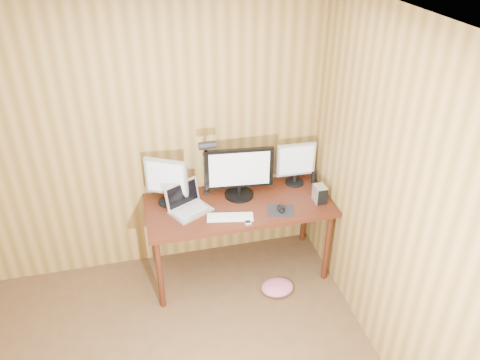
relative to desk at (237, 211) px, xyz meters
name	(u,v)px	position (x,y,z in m)	size (l,w,h in m)	color
room_shell	(129,328)	(-0.93, -1.70, 0.62)	(4.00, 4.00, 4.00)	brown
desk	(237,211)	(0.00, 0.00, 0.00)	(1.60, 0.70, 0.75)	#40190D
monitor_center	(239,172)	(0.04, 0.05, 0.36)	(0.59, 0.26, 0.46)	black
monitor_left	(167,180)	(-0.59, 0.09, 0.35)	(0.34, 0.21, 0.42)	black
monitor_right	(296,163)	(0.58, 0.14, 0.34)	(0.36, 0.17, 0.40)	black
laptop	(187,204)	(-0.44, -0.06, 0.18)	(0.41, 0.38, 0.23)	silver
keyboard	(230,217)	(-0.12, -0.26, 0.13)	(0.40, 0.19, 0.02)	white
mousepad	(281,211)	(0.32, -0.26, 0.12)	(0.22, 0.18, 0.00)	black
mouse	(281,209)	(0.32, -0.26, 0.14)	(0.07, 0.11, 0.04)	black
hard_drive	(320,194)	(0.69, -0.19, 0.20)	(0.09, 0.14, 0.15)	silver
phone	(247,221)	(0.01, -0.35, 0.13)	(0.05, 0.10, 0.01)	silver
speaker	(314,177)	(0.76, 0.11, 0.18)	(0.05, 0.05, 0.11)	black
desk_lamp	(207,160)	(-0.24, 0.09, 0.50)	(0.14, 0.20, 0.61)	black
fabric_pile	(277,287)	(0.27, -0.43, -0.58)	(0.29, 0.24, 0.09)	#C76081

